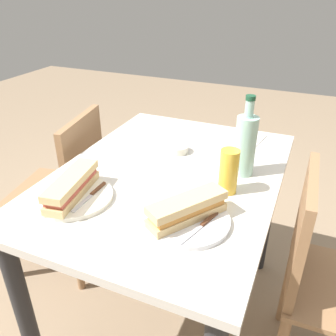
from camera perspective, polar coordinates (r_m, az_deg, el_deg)
The scene contains 14 objects.
ground_plane at distance 1.78m, azimuth 0.00°, elevation -22.47°, with size 8.00×8.00×0.00m, color #8C755B.
dining_table at distance 1.35m, azimuth 0.00°, elevation -5.44°, with size 1.07×0.78×0.75m.
chair_far at distance 1.37m, azimuth 24.04°, elevation -15.56°, with size 0.41×0.41×0.84m.
chair_near at distance 1.79m, azimuth -15.92°, elevation -2.86°, with size 0.46×0.46×0.84m.
plate_near at distance 1.17m, azimuth -15.17°, elevation -4.56°, with size 0.25×0.25×0.01m, color silver.
baguette_sandwich_near at distance 1.15m, azimuth -15.42°, elevation -2.83°, with size 0.26×0.11×0.07m.
knife_near at distance 1.15m, azimuth -12.38°, elevation -4.27°, with size 0.18×0.01×0.01m.
plate_far at distance 1.03m, azimuth 3.08°, elevation -8.50°, with size 0.25×0.25×0.01m, color white.
baguette_sandwich_far at distance 1.01m, azimuth 3.14°, elevation -6.62°, with size 0.24×0.19×0.07m.
knife_far at distance 1.00m, azimuth 5.46°, elevation -9.34°, with size 0.18×0.06×0.01m.
water_bottle at distance 1.26m, azimuth 12.51°, elevation 3.82°, with size 0.08×0.08×0.29m.
beer_glass at distance 1.15m, azimuth 9.86°, elevation -0.56°, with size 0.06×0.06×0.15m, color gold.
olive_bowl at distance 1.43m, azimuth 1.51°, elevation 3.19°, with size 0.09×0.09×0.03m, color silver.
paper_napkin at distance 1.61m, azimuth 12.70°, elevation 4.91°, with size 0.14×0.14×0.00m, color white.
Camera 1 is at (1.03, 0.44, 1.38)m, focal length 37.37 mm.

